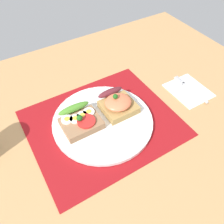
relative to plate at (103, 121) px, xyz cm
name	(u,v)px	position (x,y,z in cm)	size (l,w,h in cm)	color
ground_plane	(103,127)	(0.00, 0.00, -2.46)	(120.00, 90.00, 3.20)	tan
placemat	(103,123)	(0.00, 0.00, -0.71)	(39.71, 33.70, 0.30)	maroon
plate	(103,121)	(0.00, 0.00, 0.00)	(27.64, 27.64, 1.12)	white
sandwich_egg_tomato	(80,120)	(-5.77, 1.72, 2.11)	(10.17, 9.41, 4.28)	#946C4A
sandwich_salmon	(118,104)	(5.71, 1.46, 2.64)	(9.21, 10.10, 5.77)	#A78448
napkin	(189,90)	(29.94, -2.47, -0.56)	(11.10, 12.78, 0.60)	white
fork	(189,88)	(30.35, -2.28, -0.10)	(1.62, 14.26, 0.32)	#B7B7BC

